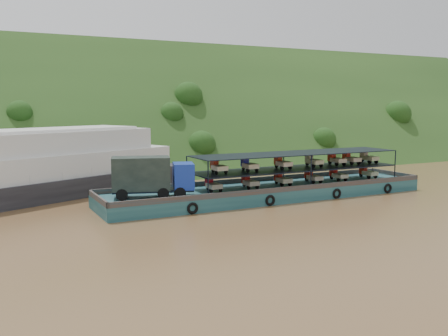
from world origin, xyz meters
name	(u,v)px	position (x,y,z in m)	size (l,w,h in m)	color
ground	(256,203)	(0.00, 0.00, 0.00)	(160.00, 160.00, 0.00)	brown
hillside	(143,164)	(0.00, 36.00, 0.00)	(140.00, 28.00, 28.00)	#1B3412
cargo_barge	(257,187)	(0.95, 1.42, 1.23)	(35.00, 7.18, 4.91)	#133B43
passenger_ferry	(41,167)	(-18.29, 13.07, 3.06)	(35.46, 22.08, 7.07)	black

